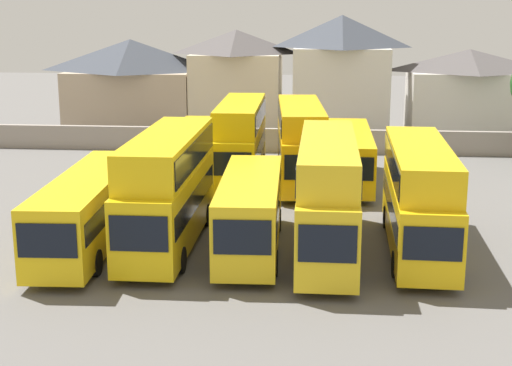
{
  "coord_description": "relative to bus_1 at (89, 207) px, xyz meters",
  "views": [
    {
      "loc": [
        3.16,
        -31.83,
        10.76
      ],
      "look_at": [
        0.0,
        3.0,
        2.37
      ],
      "focal_mm": 51.83,
      "sensor_mm": 36.0,
      "label": 1
    }
  ],
  "objects": [
    {
      "name": "bus_1",
      "position": [
        0.0,
        0.0,
        0.0
      ],
      "size": [
        3.13,
        11.98,
        3.34
      ],
      "rotation": [
        0.0,
        0.0,
        -1.53
      ],
      "color": "yellow",
      "rests_on": "ground"
    },
    {
      "name": "bus_8",
      "position": [
        9.15,
        13.27,
        0.86
      ],
      "size": [
        3.44,
        11.18,
        4.93
      ],
      "rotation": [
        0.0,
        0.0,
        -1.49
      ],
      "color": "#F4B20E",
      "rests_on": "ground"
    },
    {
      "name": "bus_2",
      "position": [
        3.55,
        0.55,
        1.0
      ],
      "size": [
        2.71,
        11.06,
        5.19
      ],
      "rotation": [
        0.0,
        0.0,
        -1.57
      ],
      "color": "yellow",
      "rests_on": "ground"
    },
    {
      "name": "bus_9",
      "position": [
        12.16,
        13.58,
        -0.04
      ],
      "size": [
        2.69,
        11.24,
        3.27
      ],
      "rotation": [
        0.0,
        0.0,
        -1.57
      ],
      "color": "yellow",
      "rests_on": "ground"
    },
    {
      "name": "bus_5",
      "position": [
        14.8,
        0.83,
        0.79
      ],
      "size": [
        2.81,
        11.22,
        4.8
      ],
      "rotation": [
        0.0,
        0.0,
        -1.6
      ],
      "color": "yellow",
      "rests_on": "ground"
    },
    {
      "name": "house_terrace_centre",
      "position": [
        3.07,
        31.63,
        2.59
      ],
      "size": [
        7.86,
        6.49,
        8.85
      ],
      "color": "beige",
      "rests_on": "ground"
    },
    {
      "name": "bus_3",
      "position": [
        7.35,
        0.06,
        0.03
      ],
      "size": [
        2.89,
        10.18,
        3.4
      ],
      "rotation": [
        0.0,
        0.0,
        -1.53
      ],
      "color": "yellow",
      "rests_on": "ground"
    },
    {
      "name": "bus_7",
      "position": [
        5.37,
        13.86,
        0.88
      ],
      "size": [
        2.78,
        10.68,
        4.96
      ],
      "rotation": [
        0.0,
        0.0,
        -1.55
      ],
      "color": "yellow",
      "rests_on": "ground"
    },
    {
      "name": "house_terrace_right",
      "position": [
        11.93,
        31.0,
        3.22
      ],
      "size": [
        8.18,
        6.81,
        10.08
      ],
      "color": "silver",
      "rests_on": "ground"
    },
    {
      "name": "depot_boundary_wall",
      "position": [
        7.3,
        23.41,
        -1.02
      ],
      "size": [
        56.0,
        0.5,
        1.8
      ],
      "primitive_type": "cube",
      "color": "gray",
      "rests_on": "ground"
    },
    {
      "name": "house_terrace_left",
      "position": [
        -6.14,
        31.7,
        2.18
      ],
      "size": [
        11.34,
        6.87,
        8.02
      ],
      "color": "tan",
      "rests_on": "ground"
    },
    {
      "name": "bus_4",
      "position": [
        10.75,
        0.25,
        0.96
      ],
      "size": [
        2.55,
        11.74,
        5.11
      ],
      "rotation": [
        0.0,
        0.0,
        -1.57
      ],
      "color": "yellow",
      "rests_on": "ground"
    },
    {
      "name": "bus_6",
      "position": [
        2.4,
        13.5,
        -0.03
      ],
      "size": [
        2.91,
        11.78,
        3.29
      ],
      "rotation": [
        0.0,
        0.0,
        -1.53
      ],
      "color": "#E7AE11",
      "rests_on": "ground"
    },
    {
      "name": "ground",
      "position": [
        7.3,
        18.35,
        -1.92
      ],
      "size": [
        140.0,
        140.0,
        0.0
      ],
      "primitive_type": "plane",
      "color": "#605E5B"
    },
    {
      "name": "house_terrace_far_right",
      "position": [
        22.4,
        31.0,
        1.83
      ],
      "size": [
        10.07,
        6.53,
        7.36
      ],
      "color": "silver",
      "rests_on": "ground"
    }
  ]
}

